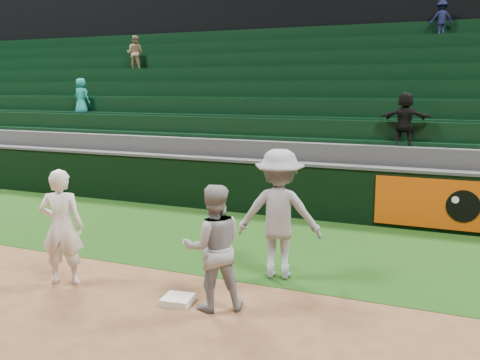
{
  "coord_description": "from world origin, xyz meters",
  "views": [
    {
      "loc": [
        3.43,
        -6.13,
        2.89
      ],
      "look_at": [
        -0.21,
        2.3,
        1.3
      ],
      "focal_mm": 40.0,
      "sensor_mm": 36.0,
      "label": 1
    }
  ],
  "objects_px": {
    "baserunner": "(213,247)",
    "base_coach": "(279,214)",
    "first_baseman": "(62,227)",
    "first_base": "(178,300)"
  },
  "relations": [
    {
      "from": "baserunner",
      "to": "base_coach",
      "type": "xyz_separation_m",
      "value": [
        0.39,
        1.46,
        0.16
      ]
    },
    {
      "from": "first_baseman",
      "to": "base_coach",
      "type": "distance_m",
      "value": 3.24
    },
    {
      "from": "baserunner",
      "to": "base_coach",
      "type": "distance_m",
      "value": 1.52
    },
    {
      "from": "baserunner",
      "to": "base_coach",
      "type": "height_order",
      "value": "base_coach"
    },
    {
      "from": "first_baseman",
      "to": "base_coach",
      "type": "xyz_separation_m",
      "value": [
        2.85,
        1.52,
        0.13
      ]
    },
    {
      "from": "first_base",
      "to": "base_coach",
      "type": "relative_size",
      "value": 0.2
    },
    {
      "from": "first_base",
      "to": "first_baseman",
      "type": "bearing_deg",
      "value": -179.35
    },
    {
      "from": "first_base",
      "to": "first_baseman",
      "type": "relative_size",
      "value": 0.23
    },
    {
      "from": "first_base",
      "to": "first_baseman",
      "type": "distance_m",
      "value": 2.1
    },
    {
      "from": "first_base",
      "to": "first_baseman",
      "type": "xyz_separation_m",
      "value": [
        -1.93,
        -0.02,
        0.82
      ]
    }
  ]
}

